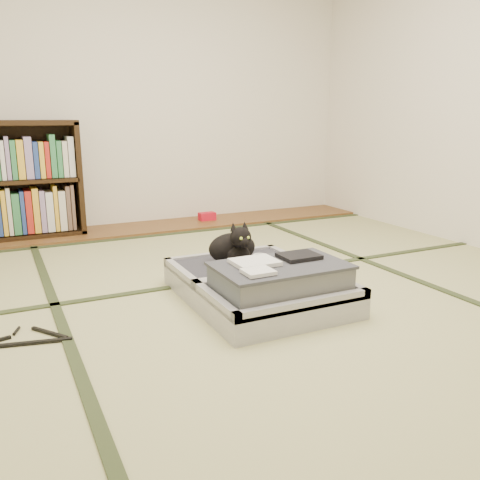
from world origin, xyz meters
name	(u,v)px	position (x,y,z in m)	size (l,w,h in m)	color
floor	(260,300)	(0.00, 0.00, 0.00)	(4.50, 4.50, 0.00)	tan
wood_strip	(153,227)	(0.00, 2.00, 0.01)	(4.00, 0.50, 0.02)	brown
red_item	(207,216)	(0.53, 2.03, 0.06)	(0.15, 0.09, 0.07)	red
room_shell	(263,6)	(0.00, 0.00, 1.46)	(4.50, 4.50, 4.50)	white
tatami_borders	(223,274)	(0.00, 0.49, 0.00)	(4.00, 4.50, 0.01)	#2D381E
suitcase	(261,284)	(-0.01, -0.03, 0.10)	(0.73, 0.97, 0.29)	#A4A5A9
cat	(234,247)	(-0.03, 0.26, 0.24)	(0.32, 0.32, 0.26)	black
cable_coil	(259,257)	(0.15, 0.30, 0.15)	(0.10, 0.10, 0.02)	white
hanger	(18,341)	(-1.20, 0.00, 0.01)	(0.46, 0.25, 0.01)	black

